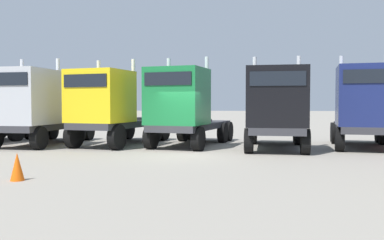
# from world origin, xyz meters

# --- Properties ---
(ground) EXTENTS (200.00, 200.00, 0.00)m
(ground) POSITION_xyz_m (0.00, 0.00, 0.00)
(ground) COLOR gray
(semi_truck_silver) EXTENTS (3.00, 6.32, 4.17)m
(semi_truck_silver) POSITION_xyz_m (-7.53, 2.25, 1.87)
(semi_truck_silver) COLOR #333338
(semi_truck_silver) RESTS_ON ground
(semi_truck_yellow) EXTENTS (3.89, 6.67, 4.10)m
(semi_truck_yellow) POSITION_xyz_m (-3.91, 2.73, 1.84)
(semi_truck_yellow) COLOR #333338
(semi_truck_yellow) RESTS_ON ground
(semi_truck_green) EXTENTS (3.86, 6.73, 4.17)m
(semi_truck_green) POSITION_xyz_m (-0.41, 2.72, 1.83)
(semi_truck_green) COLOR #333338
(semi_truck_green) RESTS_ON ground
(semi_truck_black) EXTENTS (3.00, 6.40, 4.08)m
(semi_truck_black) POSITION_xyz_m (3.70, 1.82, 1.82)
(semi_truck_black) COLOR #333338
(semi_truck_black) RESTS_ON ground
(semi_truck_navy) EXTENTS (3.49, 6.16, 4.21)m
(semi_truck_navy) POSITION_xyz_m (7.59, 2.71, 1.91)
(semi_truck_navy) COLOR #333338
(semi_truck_navy) RESTS_ON ground
(traffic_cone_mid) EXTENTS (0.36, 0.36, 0.73)m
(traffic_cone_mid) POSITION_xyz_m (-3.64, -5.86, 0.37)
(traffic_cone_mid) COLOR #F2590C
(traffic_cone_mid) RESTS_ON ground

